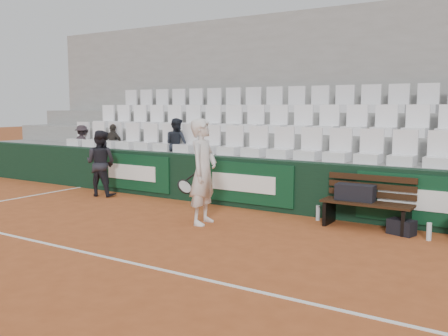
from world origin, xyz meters
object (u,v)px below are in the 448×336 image
Objects in this scene: sports_bag_left at (355,192)px; ball_kid at (101,163)px; water_bottle_near at (318,213)px; tennis_player at (203,172)px; sports_bag_ground at (402,227)px; water_bottle_far at (429,232)px; bench_left at (366,215)px; spectator_a at (82,127)px; spectator_c at (176,125)px; spectator_b at (113,127)px.

sports_bag_left is 0.43× the size of ball_kid.
sports_bag_left reaches higher than water_bottle_near.
ball_kid is (-5.84, -0.24, 0.16)m from sports_bag_left.
sports_bag_ground is at bearing 19.37° from tennis_player.
water_bottle_near is 0.99× the size of water_bottle_far.
bench_left is at bearing -8.06° from water_bottle_near.
bench_left is 5.47× the size of water_bottle_far.
spectator_a is (-7.98, 0.98, 1.27)m from bench_left.
sports_bag_ground is at bearing -9.49° from bench_left.
tennis_player is at bearing 146.75° from spectator_a.
spectator_c is (-4.57, 0.95, 1.02)m from sports_bag_left.
ball_kid is at bearing -179.08° from sports_bag_ground.
spectator_a is at bearing 158.37° from tennis_player.
spectator_a is (-9.02, 1.21, 1.36)m from water_bottle_far.
bench_left reaches higher than sports_bag_ground.
tennis_player is 1.76× the size of spectator_b.
water_bottle_near is at bearing 178.52° from spectator_c.
sports_bag_ground is 1.53m from water_bottle_near.
tennis_player is 1.50× the size of spectator_c.
sports_bag_left is 2.38× the size of water_bottle_near.
spectator_b is (-6.61, 0.95, 0.93)m from sports_bag_left.
spectator_c is at bearing 168.23° from water_bottle_far.
spectator_a is at bearing 173.04° from sports_bag_left.
water_bottle_near is (-0.70, 0.10, -0.45)m from sports_bag_left.
ball_kid is (-5.14, -0.34, 0.61)m from water_bottle_near.
spectator_c is at bearing 168.38° from spectator_a.
water_bottle_near is at bearing 169.71° from ball_kid.
spectator_a reaches higher than sports_bag_ground.
water_bottle_near is at bearing 169.38° from spectator_b.
spectator_c reaches higher than ball_kid.
tennis_player is 1.22× the size of ball_kid.
tennis_player is at bearing -151.88° from sports_bag_left.
sports_bag_ground is 0.22× the size of tennis_player.
spectator_a is (-8.58, 1.08, 1.37)m from sports_bag_ground.
spectator_b reaches higher than spectator_a.
spectator_b is at bearing 171.82° from bench_left.
spectator_a is (-7.77, 0.95, 0.91)m from sports_bag_left.
water_bottle_far is at bearing 168.81° from spectator_b.
spectator_c reaches higher than tennis_player.
sports_bag_left is at bearing -7.84° from water_bottle_near.
spectator_a is at bearing 173.13° from water_bottle_near.
water_bottle_near is 6.13m from spectator_b.
sports_bag_left reaches higher than bench_left.
sports_bag_ground is 1.48× the size of water_bottle_far.
ball_kid is at bearing 179.80° from water_bottle_far.
tennis_player is at bearing -164.83° from water_bottle_far.
spectator_b is at bearing 171.84° from sports_bag_left.
sports_bag_ground is 8.76m from spectator_a.
water_bottle_far is at bearing 15.17° from tennis_player.
bench_left is at bearing 167.94° from ball_kid.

